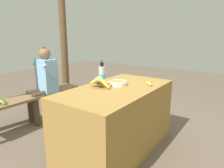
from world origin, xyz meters
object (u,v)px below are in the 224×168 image
at_px(loose_banana_front, 149,83).
at_px(support_post_far, 64,38).
at_px(banana_bunch_ripe, 100,82).
at_px(wooden_bench, 30,100).
at_px(water_bottle, 102,75).
at_px(serving_bowl, 118,83).
at_px(seated_vendor, 44,79).

distance_m(loose_banana_front, support_post_far, 2.11).
distance_m(banana_bunch_ripe, loose_banana_front, 0.58).
bearing_deg(wooden_bench, loose_banana_front, -72.86).
bearing_deg(water_bottle, serving_bowl, -54.03).
bearing_deg(support_post_far, loose_banana_front, -104.08).
bearing_deg(support_post_far, serving_bowl, -112.85).
bearing_deg(banana_bunch_ripe, serving_bowl, -24.25).
bearing_deg(water_bottle, loose_banana_front, -53.71).
xyz_separation_m(banana_bunch_ripe, seated_vendor, (0.17, 1.24, -0.16)).
xyz_separation_m(serving_bowl, water_bottle, (-0.11, 0.15, 0.09)).
xyz_separation_m(seated_vendor, support_post_far, (0.76, 0.36, 0.60)).
bearing_deg(banana_bunch_ripe, wooden_bench, 93.71).
distance_m(loose_banana_front, seated_vendor, 1.65).
relative_size(wooden_bench, support_post_far, 0.67).
distance_m(water_bottle, wooden_bench, 1.32).
height_order(serving_bowl, loose_banana_front, serving_bowl).
bearing_deg(seated_vendor, serving_bowl, 100.48).
relative_size(seated_vendor, support_post_far, 0.45).
bearing_deg(serving_bowl, water_bottle, 125.97).
relative_size(water_bottle, wooden_bench, 0.17).
height_order(wooden_bench, support_post_far, support_post_far).
relative_size(serving_bowl, seated_vendor, 0.19).
bearing_deg(serving_bowl, seated_vendor, 91.85).
bearing_deg(water_bottle, support_post_far, 62.04).
bearing_deg(serving_bowl, loose_banana_front, -53.55).
relative_size(serving_bowl, water_bottle, 0.73).
height_order(water_bottle, support_post_far, support_post_far).
xyz_separation_m(loose_banana_front, wooden_bench, (-0.51, 1.65, -0.39)).
bearing_deg(wooden_bench, support_post_far, 18.42).
relative_size(serving_bowl, support_post_far, 0.08).
bearing_deg(wooden_bench, water_bottle, -81.25).
bearing_deg(support_post_far, wooden_bench, -161.58).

